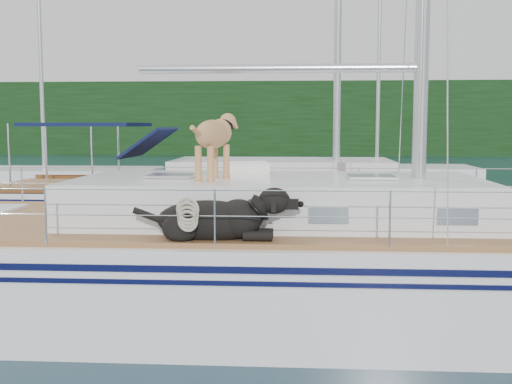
{
  "coord_description": "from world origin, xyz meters",
  "views": [
    {
      "loc": [
        1.07,
        -8.3,
        2.49
      ],
      "look_at": [
        0.5,
        0.2,
        1.6
      ],
      "focal_mm": 45.0,
      "sensor_mm": 36.0,
      "label": 1
    }
  ],
  "objects": [
    {
      "name": "tree_line",
      "position": [
        0.0,
        45.0,
        3.0
      ],
      "size": [
        90.0,
        3.0,
        6.0
      ],
      "primitive_type": "cube",
      "color": "black",
      "rests_on": "ground"
    },
    {
      "name": "bg_boat_center",
      "position": [
        4.0,
        16.0,
        0.45
      ],
      "size": [
        7.2,
        3.0,
        11.65
      ],
      "color": "white",
      "rests_on": "ground"
    },
    {
      "name": "ground",
      "position": [
        0.0,
        0.0,
        0.0
      ],
      "size": [
        120.0,
        120.0,
        0.0
      ],
      "primitive_type": "plane",
      "color": "black",
      "rests_on": "ground"
    },
    {
      "name": "bg_boat_west",
      "position": [
        -8.0,
        14.0,
        0.45
      ],
      "size": [
        8.0,
        3.0,
        11.65
      ],
      "color": "white",
      "rests_on": "ground"
    },
    {
      "name": "shore_bank",
      "position": [
        0.0,
        46.2,
        0.6
      ],
      "size": [
        92.0,
        1.0,
        1.2
      ],
      "primitive_type": "cube",
      "color": "#595147",
      "rests_on": "ground"
    },
    {
      "name": "neighbor_sailboat",
      "position": [
        -0.39,
        6.0,
        0.63
      ],
      "size": [
        11.0,
        3.5,
        13.3
      ],
      "color": "white",
      "rests_on": "ground"
    },
    {
      "name": "main_sailboat",
      "position": [
        0.09,
        -0.01,
        0.68
      ],
      "size": [
        12.0,
        3.81,
        14.01
      ],
      "color": "white",
      "rests_on": "ground"
    }
  ]
}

